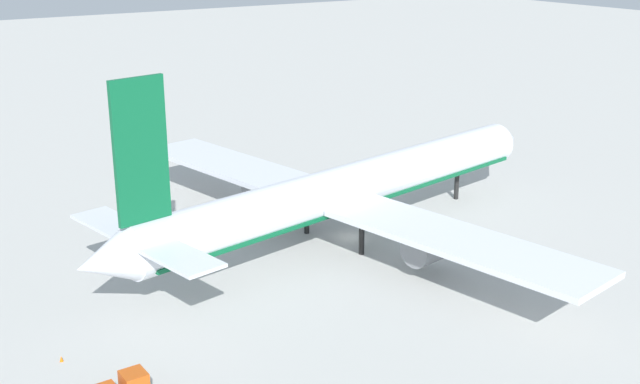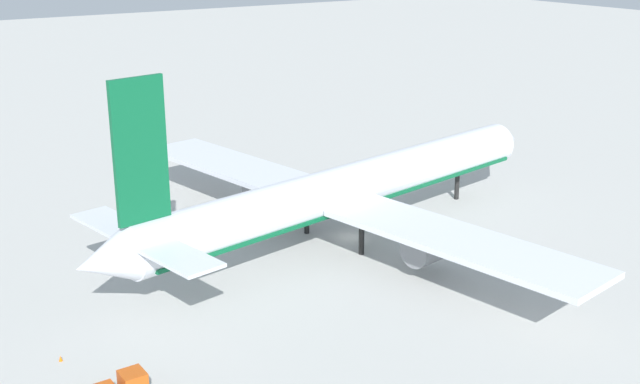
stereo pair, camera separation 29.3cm
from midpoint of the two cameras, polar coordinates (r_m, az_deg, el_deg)
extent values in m
plane|color=#B2B2AD|center=(105.27, 2.28, -3.21)|extent=(600.00, 600.00, 0.00)
cylinder|color=silver|center=(102.95, 2.33, 0.37)|extent=(64.64, 17.57, 6.02)
cone|color=silver|center=(129.20, 13.16, 3.61)|extent=(5.80, 6.67, 5.90)
cone|color=silver|center=(82.90, -15.05, -4.80)|extent=(6.95, 6.71, 5.72)
cube|color=#0C5933|center=(81.85, -12.58, 2.86)|extent=(5.99, 1.57, 14.90)
cube|color=silver|center=(89.53, -14.52, -2.19)|extent=(6.23, 11.18, 0.36)
cube|color=silver|center=(79.56, -10.11, -4.48)|extent=(6.23, 11.18, 0.36)
cube|color=silver|center=(115.31, -5.86, 1.78)|extent=(14.89, 34.57, 0.70)
cylinder|color=slate|center=(112.72, -3.86, 0.39)|extent=(6.38, 4.28, 3.27)
cube|color=silver|center=(88.93, 10.01, -3.46)|extent=(14.89, 34.57, 0.70)
cylinder|color=slate|center=(93.34, 7.84, -3.83)|extent=(6.25, 4.93, 3.98)
cylinder|color=black|center=(120.96, 9.80, 0.39)|extent=(0.70, 0.70, 3.90)
cylinder|color=black|center=(105.83, -0.87, -1.95)|extent=(0.70, 0.70, 3.90)
cylinder|color=black|center=(99.16, 3.06, -3.40)|extent=(0.70, 0.70, 3.90)
cube|color=#0C5933|center=(103.47, 2.31, -0.50)|extent=(62.04, 16.81, 0.50)
cube|color=#BF4C14|center=(72.05, -13.06, -13.13)|extent=(2.09, 2.22, 2.14)
cube|color=black|center=(71.98, -12.55, -12.62)|extent=(0.12, 1.83, 0.94)
cone|color=orange|center=(80.08, -17.89, -11.21)|extent=(0.36, 0.36, 0.55)
camera|label=1|loc=(0.15, -89.92, 0.03)|focal=44.93mm
camera|label=2|loc=(0.15, 90.08, -0.03)|focal=44.93mm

